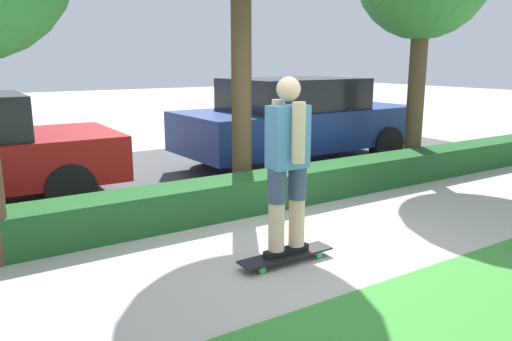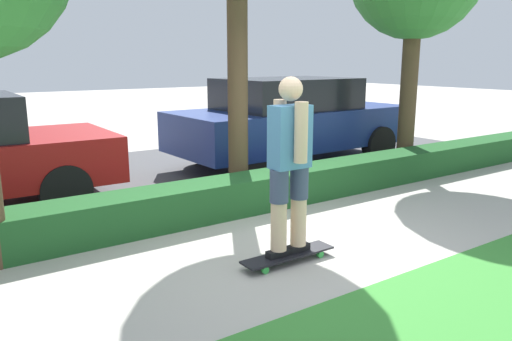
{
  "view_description": "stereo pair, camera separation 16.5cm",
  "coord_description": "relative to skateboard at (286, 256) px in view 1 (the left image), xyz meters",
  "views": [
    {
      "loc": [
        -3.01,
        -3.95,
        2.01
      ],
      "look_at": [
        -0.08,
        0.6,
        0.8
      ],
      "focal_mm": 35.0,
      "sensor_mm": 36.0,
      "label": 1
    },
    {
      "loc": [
        -3.15,
        -3.86,
        2.01
      ],
      "look_at": [
        -0.08,
        0.6,
        0.8
      ],
      "focal_mm": 35.0,
      "sensor_mm": 36.0,
      "label": 2
    }
  ],
  "objects": [
    {
      "name": "skateboard",
      "position": [
        0.0,
        0.0,
        0.0
      ],
      "size": [
        1.03,
        0.24,
        0.09
      ],
      "color": "black",
      "rests_on": "ground_plane"
    },
    {
      "name": "hedge_row",
      "position": [
        0.2,
        1.75,
        0.16
      ],
      "size": [
        15.55,
        0.6,
        0.47
      ],
      "color": "#1E5123",
      "rests_on": "ground_plane"
    },
    {
      "name": "skater_person",
      "position": [
        -0.0,
        -0.0,
        0.96
      ],
      "size": [
        0.51,
        0.45,
        1.76
      ],
      "color": "black",
      "rests_on": "skateboard"
    },
    {
      "name": "parked_car_middle",
      "position": [
        3.07,
        3.84,
        0.8
      ],
      "size": [
        4.81,
        2.12,
        1.67
      ],
      "rotation": [
        0.0,
        0.0,
        0.03
      ],
      "color": "navy",
      "rests_on": "ground_plane"
    },
    {
      "name": "street_asphalt",
      "position": [
        0.2,
        4.35,
        -0.07
      ],
      "size": [
        15.55,
        5.0,
        0.01
      ],
      "color": "#474749",
      "rests_on": "ground_plane"
    },
    {
      "name": "ground_plane",
      "position": [
        0.2,
        0.15,
        -0.08
      ],
      "size": [
        60.0,
        60.0,
        0.0
      ],
      "primitive_type": "plane",
      "color": "#ADA89E"
    }
  ]
}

